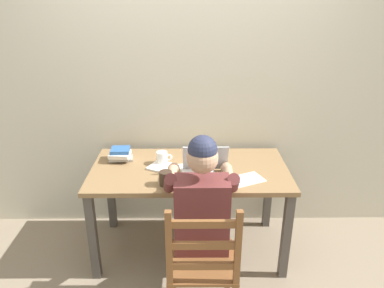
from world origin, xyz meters
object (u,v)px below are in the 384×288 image
(coffee_mug_dark, at_px, (165,178))
(book_stack_main, at_px, (120,155))
(desk, at_px, (189,179))
(seated_person, at_px, (201,209))
(coffee_mug_white, at_px, (162,158))
(wooden_chair, at_px, (202,265))
(laptop, at_px, (205,172))
(computer_mouse, at_px, (238,179))

(coffee_mug_dark, relative_size, book_stack_main, 0.62)
(desk, bearing_deg, seated_person, -80.49)
(seated_person, relative_size, coffee_mug_white, 10.03)
(desk, bearing_deg, book_stack_main, 165.31)
(desk, distance_m, coffee_mug_dark, 0.34)
(seated_person, bearing_deg, book_stack_main, 136.37)
(wooden_chair, bearing_deg, coffee_mug_dark, 116.74)
(laptop, bearing_deg, seated_person, -98.27)
(desk, xyz_separation_m, computer_mouse, (0.34, -0.20, 0.11))
(wooden_chair, height_order, book_stack_main, wooden_chair)
(desk, distance_m, laptop, 0.25)
(coffee_mug_white, relative_size, coffee_mug_dark, 0.97)
(wooden_chair, xyz_separation_m, laptop, (0.04, 0.56, 0.35))
(wooden_chair, height_order, coffee_mug_white, wooden_chair)
(laptop, xyz_separation_m, coffee_mug_dark, (-0.28, -0.09, -0.00))
(book_stack_main, bearing_deg, computer_mouse, -21.32)
(coffee_mug_dark, bearing_deg, computer_mouse, 5.93)
(wooden_chair, bearing_deg, seated_person, 90.00)
(computer_mouse, bearing_deg, wooden_chair, -117.05)
(desk, bearing_deg, laptop, -55.21)
(seated_person, relative_size, wooden_chair, 1.33)
(book_stack_main, bearing_deg, laptop, -25.11)
(wooden_chair, xyz_separation_m, book_stack_main, (-0.62, 0.87, 0.34))
(laptop, height_order, computer_mouse, laptop)
(coffee_mug_white, height_order, book_stack_main, same)
(computer_mouse, height_order, coffee_mug_white, coffee_mug_white)
(coffee_mug_dark, bearing_deg, coffee_mug_white, 98.00)
(desk, bearing_deg, coffee_mug_white, 159.38)
(computer_mouse, relative_size, book_stack_main, 0.49)
(computer_mouse, bearing_deg, desk, 149.28)
(coffee_mug_white, bearing_deg, coffee_mug_dark, -82.00)
(seated_person, height_order, computer_mouse, seated_person)
(desk, distance_m, computer_mouse, 0.42)
(coffee_mug_white, height_order, coffee_mug_dark, coffee_mug_dark)
(wooden_chair, relative_size, coffee_mug_dark, 7.33)
(seated_person, relative_size, coffee_mug_dark, 9.75)
(seated_person, height_order, coffee_mug_white, seated_person)
(desk, height_order, wooden_chair, wooden_chair)
(wooden_chair, relative_size, computer_mouse, 9.22)
(seated_person, distance_m, coffee_mug_white, 0.61)
(coffee_mug_dark, bearing_deg, wooden_chair, -63.26)
(seated_person, xyz_separation_m, laptop, (0.04, 0.28, 0.12))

